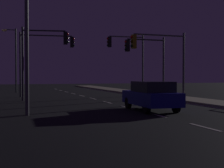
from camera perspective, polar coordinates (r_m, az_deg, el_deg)
ground_plane at (r=20.45m, az=2.11°, el=-3.85°), size 112.00×112.00×0.00m
sidewalk_right at (r=23.42m, az=17.03°, el=-3.06°), size 2.63×77.00×0.14m
lane_markings_center at (r=23.75m, az=-0.79°, el=-3.09°), size 0.14×50.00×0.01m
lane_edge_line at (r=26.94m, az=8.17°, el=-2.57°), size 0.14×53.00×0.01m
car at (r=18.29m, az=6.60°, el=-1.90°), size 1.98×4.46×1.57m
traffic_light_far_center at (r=24.39m, az=8.10°, el=5.44°), size 4.35×0.50×4.85m
traffic_light_overhead_east at (r=25.84m, az=-11.59°, el=5.71°), size 3.43×0.73×5.47m
traffic_light_near_right at (r=31.40m, az=2.68°, el=5.36°), size 3.64×0.35×5.55m
traffic_light_near_left at (r=30.53m, az=-11.33°, el=5.42°), size 4.80×0.56×5.65m
traffic_light_far_left at (r=27.75m, az=5.80°, el=4.94°), size 3.58×0.42×4.89m
street_lamp_far_end at (r=38.70m, az=-16.17°, el=4.80°), size 1.56×0.47×7.00m
street_lamp_mid_block at (r=16.44m, az=-14.58°, el=11.14°), size 1.14×1.43×7.88m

